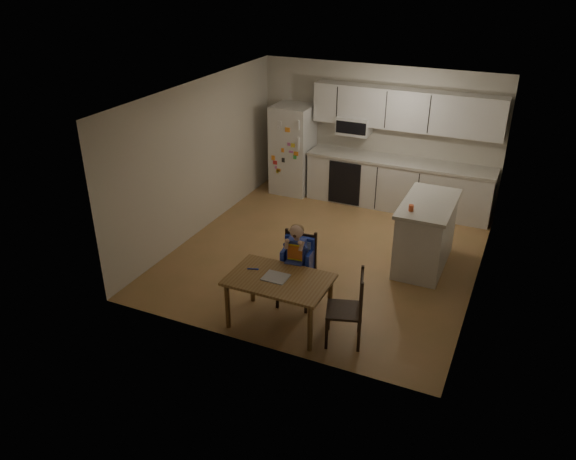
# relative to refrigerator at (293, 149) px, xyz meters

# --- Properties ---
(room) EXTENTS (4.52, 5.01, 2.51)m
(room) POSITION_rel_refrigerator_xyz_m (1.55, -1.67, 0.40)
(room) COLOR #9B7945
(room) RESTS_ON ground
(refrigerator) EXTENTS (0.72, 0.70, 1.70)m
(refrigerator) POSITION_rel_refrigerator_xyz_m (0.00, 0.00, 0.00)
(refrigerator) COLOR silver
(refrigerator) RESTS_ON ground
(kitchen_run) EXTENTS (3.37, 0.62, 2.15)m
(kitchen_run) POSITION_rel_refrigerator_xyz_m (2.05, 0.09, 0.03)
(kitchen_run) COLOR silver
(kitchen_run) RESTS_ON ground
(kitchen_island) EXTENTS (0.73, 1.39, 1.02)m
(kitchen_island) POSITION_rel_refrigerator_xyz_m (2.99, -1.86, -0.33)
(kitchen_island) COLOR silver
(kitchen_island) RESTS_ON ground
(red_cup) EXTENTS (0.07, 0.07, 0.09)m
(red_cup) POSITION_rel_refrigerator_xyz_m (2.82, -2.28, 0.22)
(red_cup) COLOR #D95025
(red_cup) RESTS_ON kitchen_island
(dining_table) EXTENTS (1.25, 0.80, 0.67)m
(dining_table) POSITION_rel_refrigerator_xyz_m (1.66, -4.15, -0.27)
(dining_table) COLOR brown
(dining_table) RESTS_ON ground
(napkin) EXTENTS (0.30, 0.26, 0.01)m
(napkin) POSITION_rel_refrigerator_xyz_m (1.62, -4.15, -0.17)
(napkin) COLOR #AAAAAF
(napkin) RESTS_ON dining_table
(toddler_spoon) EXTENTS (0.12, 0.06, 0.02)m
(toddler_spoon) POSITION_rel_refrigerator_xyz_m (1.26, -4.09, -0.17)
(toddler_spoon) COLOR #1F37B6
(toddler_spoon) RESTS_ON dining_table
(chair_booster) EXTENTS (0.48, 0.48, 1.16)m
(chair_booster) POSITION_rel_refrigerator_xyz_m (1.66, -3.57, -0.15)
(chair_booster) COLOR black
(chair_booster) RESTS_ON ground
(chair_side) EXTENTS (0.52, 0.52, 0.95)m
(chair_side) POSITION_rel_refrigerator_xyz_m (2.60, -4.11, -0.31)
(chair_side) COLOR black
(chair_side) RESTS_ON ground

